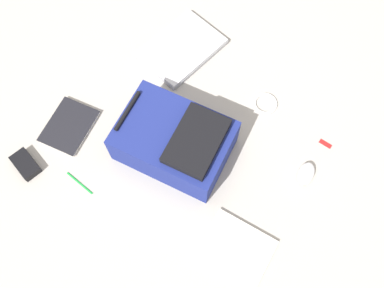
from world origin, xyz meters
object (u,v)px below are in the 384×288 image
(book_red, at_px, (69,126))
(usb_stick, at_px, (325,144))
(cable_coil, at_px, (265,103))
(power_brick, at_px, (26,164))
(book_manual, at_px, (238,246))
(laptop, at_px, (182,48))
(backpack, at_px, (176,141))
(pen_black, at_px, (80,183))
(computer_mouse, at_px, (306,174))

(book_red, relative_size, usb_stick, 4.88)
(book_red, height_order, cable_coil, book_red)
(power_brick, bearing_deg, cable_coil, -37.83)
(book_manual, bearing_deg, laptop, 49.96)
(backpack, relative_size, pen_black, 3.39)
(backpack, bearing_deg, book_red, 113.35)
(backpack, bearing_deg, laptop, 34.09)
(backpack, relative_size, power_brick, 3.82)
(pen_black, bearing_deg, computer_mouse, -51.74)
(pen_black, xyz_separation_m, usb_stick, (0.73, -0.71, -0.00))
(computer_mouse, distance_m, pen_black, 0.91)
(power_brick, bearing_deg, computer_mouse, -55.94)
(laptop, distance_m, computer_mouse, 0.79)
(computer_mouse, xyz_separation_m, usb_stick, (0.17, 0.00, -0.02))
(laptop, height_order, pen_black, laptop)
(cable_coil, bearing_deg, laptop, 88.48)
(backpack, relative_size, cable_coil, 4.52)
(laptop, distance_m, book_manual, 0.92)
(power_brick, bearing_deg, laptop, -11.75)
(laptop, height_order, cable_coil, laptop)
(usb_stick, bearing_deg, backpack, 128.54)
(book_manual, bearing_deg, usb_stick, -6.33)
(book_red, height_order, pen_black, book_red)
(laptop, relative_size, cable_coil, 3.69)
(backpack, distance_m, book_manual, 0.47)
(cable_coil, xyz_separation_m, pen_black, (-0.75, 0.41, -0.00))
(usb_stick, bearing_deg, book_manual, 173.67)
(laptop, height_order, book_manual, laptop)
(backpack, distance_m, pen_black, 0.42)
(backpack, height_order, power_brick, backpack)
(laptop, xyz_separation_m, cable_coil, (-0.01, -0.46, -0.01))
(backpack, height_order, usb_stick, backpack)
(backpack, distance_m, computer_mouse, 0.54)
(cable_coil, relative_size, usb_stick, 1.99)
(cable_coil, bearing_deg, book_red, 133.70)
(book_red, distance_m, computer_mouse, 1.00)
(computer_mouse, bearing_deg, power_brick, -154.34)
(laptop, bearing_deg, usb_stick, -91.76)
(book_manual, bearing_deg, book_red, 90.41)
(backpack, bearing_deg, power_brick, 132.76)
(cable_coil, bearing_deg, computer_mouse, -120.85)
(backpack, height_order, book_manual, backpack)
(laptop, xyz_separation_m, power_brick, (-0.83, 0.17, 0.00))
(book_red, distance_m, power_brick, 0.23)
(computer_mouse, distance_m, usb_stick, 0.17)
(backpack, xyz_separation_m, cable_coil, (0.40, -0.18, -0.09))
(cable_coil, height_order, pen_black, cable_coil)
(usb_stick, bearing_deg, cable_coil, 87.88)
(book_red, xyz_separation_m, pen_black, (-0.16, -0.20, -0.01))
(usb_stick, bearing_deg, pen_black, 135.79)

